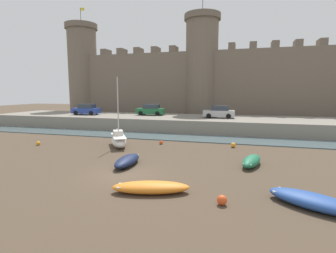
{
  "coord_description": "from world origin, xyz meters",
  "views": [
    {
      "loc": [
        7.11,
        -14.63,
        5.17
      ],
      "look_at": [
        1.6,
        4.61,
        2.5
      ],
      "focal_mm": 28.0,
      "sensor_mm": 36.0,
      "label": 1
    }
  ],
  "objects_px": {
    "mooring_buoy_mid_mud": "(233,145)",
    "mooring_buoy_near_channel": "(222,200)",
    "car_quay_centre_east": "(219,112)",
    "car_quay_west": "(86,110)",
    "rowboat_midflat_right": "(251,161)",
    "mooring_buoy_off_centre": "(161,142)",
    "sailboat_near_channel_left": "(119,140)",
    "rowboat_foreground_right": "(127,160)",
    "rowboat_foreground_centre": "(151,187)",
    "car_quay_east": "(151,110)",
    "rowboat_foreground_left": "(313,201)",
    "mooring_buoy_near_shore": "(38,143)"
  },
  "relations": [
    {
      "from": "sailboat_near_channel_left",
      "to": "mooring_buoy_mid_mud",
      "type": "xyz_separation_m",
      "value": [
        10.53,
        2.47,
        -0.39
      ]
    },
    {
      "from": "rowboat_foreground_right",
      "to": "mooring_buoy_near_shore",
      "type": "relative_size",
      "value": 8.96
    },
    {
      "from": "rowboat_foreground_centre",
      "to": "mooring_buoy_off_centre",
      "type": "bearing_deg",
      "value": 105.03
    },
    {
      "from": "car_quay_centre_east",
      "to": "rowboat_midflat_right",
      "type": "bearing_deg",
      "value": -77.27
    },
    {
      "from": "sailboat_near_channel_left",
      "to": "car_quay_east",
      "type": "relative_size",
      "value": 1.55
    },
    {
      "from": "mooring_buoy_mid_mud",
      "to": "car_quay_east",
      "type": "relative_size",
      "value": 0.11
    },
    {
      "from": "mooring_buoy_near_shore",
      "to": "rowboat_foreground_right",
      "type": "bearing_deg",
      "value": -19.89
    },
    {
      "from": "rowboat_foreground_centre",
      "to": "car_quay_centre_east",
      "type": "bearing_deg",
      "value": 86.64
    },
    {
      "from": "rowboat_foreground_left",
      "to": "mooring_buoy_mid_mud",
      "type": "relative_size",
      "value": 8.98
    },
    {
      "from": "rowboat_foreground_left",
      "to": "car_quay_west",
      "type": "height_order",
      "value": "car_quay_west"
    },
    {
      "from": "rowboat_foreground_left",
      "to": "rowboat_midflat_right",
      "type": "height_order",
      "value": "rowboat_midflat_right"
    },
    {
      "from": "car_quay_west",
      "to": "mooring_buoy_near_channel",
      "type": "bearing_deg",
      "value": -46.28
    },
    {
      "from": "sailboat_near_channel_left",
      "to": "rowboat_midflat_right",
      "type": "height_order",
      "value": "sailboat_near_channel_left"
    },
    {
      "from": "car_quay_east",
      "to": "rowboat_foreground_centre",
      "type": "bearing_deg",
      "value": -70.3
    },
    {
      "from": "rowboat_midflat_right",
      "to": "mooring_buoy_mid_mud",
      "type": "relative_size",
      "value": 7.3
    },
    {
      "from": "rowboat_midflat_right",
      "to": "car_quay_west",
      "type": "distance_m",
      "value": 28.66
    },
    {
      "from": "rowboat_foreground_centre",
      "to": "car_quay_east",
      "type": "distance_m",
      "value": 26.28
    },
    {
      "from": "mooring_buoy_near_channel",
      "to": "car_quay_centre_east",
      "type": "distance_m",
      "value": 23.91
    },
    {
      "from": "rowboat_foreground_centre",
      "to": "car_quay_east",
      "type": "relative_size",
      "value": 0.99
    },
    {
      "from": "rowboat_midflat_right",
      "to": "mooring_buoy_off_centre",
      "type": "relative_size",
      "value": 9.22
    },
    {
      "from": "mooring_buoy_mid_mud",
      "to": "mooring_buoy_near_channel",
      "type": "height_order",
      "value": "mooring_buoy_near_channel"
    },
    {
      "from": "rowboat_midflat_right",
      "to": "rowboat_foreground_left",
      "type": "bearing_deg",
      "value": -68.71
    },
    {
      "from": "rowboat_foreground_left",
      "to": "sailboat_near_channel_left",
      "type": "bearing_deg",
      "value": 145.97
    },
    {
      "from": "rowboat_foreground_centre",
      "to": "mooring_buoy_off_centre",
      "type": "xyz_separation_m",
      "value": [
        -3.25,
        12.12,
        -0.13
      ]
    },
    {
      "from": "car_quay_centre_east",
      "to": "car_quay_west",
      "type": "xyz_separation_m",
      "value": [
        -19.87,
        -0.54,
        0.0
      ]
    },
    {
      "from": "rowboat_foreground_left",
      "to": "rowboat_foreground_centre",
      "type": "relative_size",
      "value": 0.99
    },
    {
      "from": "rowboat_foreground_right",
      "to": "sailboat_near_channel_left",
      "type": "relative_size",
      "value": 0.53
    },
    {
      "from": "rowboat_foreground_right",
      "to": "car_quay_east",
      "type": "relative_size",
      "value": 0.82
    },
    {
      "from": "mooring_buoy_near_channel",
      "to": "rowboat_foreground_right",
      "type": "bearing_deg",
      "value": 145.43
    },
    {
      "from": "mooring_buoy_mid_mud",
      "to": "mooring_buoy_near_shore",
      "type": "bearing_deg",
      "value": -167.22
    },
    {
      "from": "mooring_buoy_near_channel",
      "to": "car_quay_west",
      "type": "bearing_deg",
      "value": 133.72
    },
    {
      "from": "mooring_buoy_mid_mud",
      "to": "mooring_buoy_off_centre",
      "type": "relative_size",
      "value": 1.26
    },
    {
      "from": "rowboat_foreground_right",
      "to": "rowboat_foreground_centre",
      "type": "distance_m",
      "value": 5.42
    },
    {
      "from": "rowboat_midflat_right",
      "to": "car_quay_west",
      "type": "xyz_separation_m",
      "value": [
        -23.62,
        16.09,
        2.1
      ]
    },
    {
      "from": "rowboat_foreground_centre",
      "to": "car_quay_centre_east",
      "type": "distance_m",
      "value": 23.36
    },
    {
      "from": "rowboat_foreground_right",
      "to": "mooring_buoy_mid_mud",
      "type": "bearing_deg",
      "value": 49.81
    },
    {
      "from": "car_quay_centre_east",
      "to": "car_quay_east",
      "type": "relative_size",
      "value": 1.0
    },
    {
      "from": "sailboat_near_channel_left",
      "to": "rowboat_foreground_left",
      "type": "height_order",
      "value": "sailboat_near_channel_left"
    },
    {
      "from": "rowboat_foreground_left",
      "to": "car_quay_east",
      "type": "distance_m",
      "value": 29.4
    },
    {
      "from": "rowboat_foreground_left",
      "to": "car_quay_east",
      "type": "height_order",
      "value": "car_quay_east"
    },
    {
      "from": "rowboat_foreground_centre",
      "to": "mooring_buoy_near_shore",
      "type": "bearing_deg",
      "value": 150.13
    },
    {
      "from": "sailboat_near_channel_left",
      "to": "mooring_buoy_near_channel",
      "type": "xyz_separation_m",
      "value": [
        10.5,
        -10.55,
        -0.39
      ]
    },
    {
      "from": "mooring_buoy_mid_mud",
      "to": "mooring_buoy_near_channel",
      "type": "distance_m",
      "value": 13.02
    },
    {
      "from": "mooring_buoy_near_channel",
      "to": "mooring_buoy_mid_mud",
      "type": "bearing_deg",
      "value": 89.87
    },
    {
      "from": "rowboat_foreground_centre",
      "to": "car_quay_centre_east",
      "type": "xyz_separation_m",
      "value": [
        1.36,
        23.22,
        2.16
      ]
    },
    {
      "from": "rowboat_foreground_left",
      "to": "rowboat_foreground_centre",
      "type": "distance_m",
      "value": 7.56
    },
    {
      "from": "mooring_buoy_mid_mud",
      "to": "car_quay_west",
      "type": "bearing_deg",
      "value": 155.43
    },
    {
      "from": "sailboat_near_channel_left",
      "to": "mooring_buoy_off_centre",
      "type": "bearing_deg",
      "value": 29.64
    },
    {
      "from": "rowboat_foreground_left",
      "to": "mooring_buoy_near_channel",
      "type": "distance_m",
      "value": 4.0
    },
    {
      "from": "sailboat_near_channel_left",
      "to": "rowboat_foreground_centre",
      "type": "relative_size",
      "value": 1.56
    }
  ]
}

